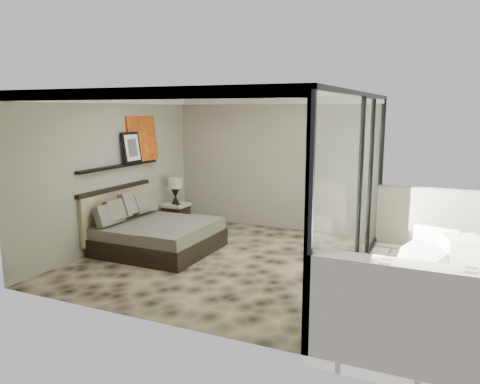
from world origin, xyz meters
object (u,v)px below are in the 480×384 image
at_px(nightstand, 176,216).
at_px(lounger, 422,260).
at_px(ottoman, 462,253).
at_px(bed, 155,233).
at_px(table_lamp, 175,187).

xyz_separation_m(nightstand, lounger, (5.11, -0.79, -0.07)).
relative_size(nightstand, ottoman, 0.90).
distance_m(bed, nightstand, 1.75).
height_order(bed, table_lamp, table_lamp).
distance_m(nightstand, ottoman, 5.70).
bearing_deg(bed, nightstand, 109.32).
bearing_deg(table_lamp, lounger, -8.53).
distance_m(bed, table_lamp, 1.81).
height_order(bed, lounger, bed).
height_order(ottoman, lounger, lounger).
distance_m(bed, lounger, 4.62).
xyz_separation_m(bed, table_lamp, (-0.58, 1.63, 0.56)).
height_order(bed, nightstand, bed).
height_order(table_lamp, ottoman, table_lamp).
bearing_deg(lounger, table_lamp, -173.53).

